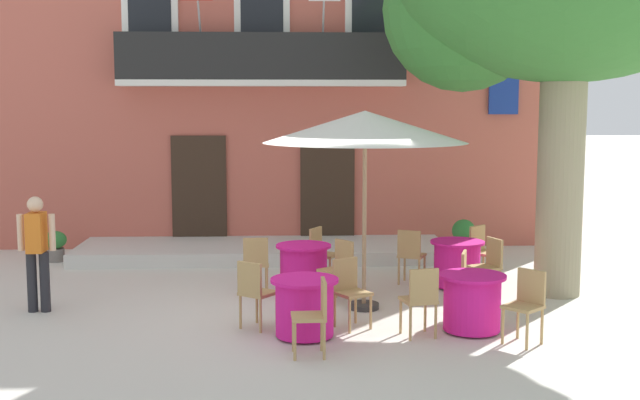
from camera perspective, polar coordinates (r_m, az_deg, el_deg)
ground_plane at (r=11.61m, az=-0.64°, el=-7.83°), size 120.00×120.00×0.00m
building_facade at (r=18.23m, az=-3.94°, el=9.41°), size 13.00×5.09×7.50m
entrance_step_platform at (r=15.49m, az=-4.10°, el=-3.61°), size 7.05×2.00×0.25m
cafe_table_near_tree at (r=13.08m, az=9.73°, el=-4.48°), size 0.86×0.86×0.76m
cafe_chair_near_tree_0 at (r=13.16m, az=6.47°, el=-3.75°), size 0.53×0.53×0.91m
cafe_chair_near_tree_1 at (r=12.49m, az=11.91°, el=-4.43°), size 0.52×0.52×0.91m
cafe_chair_near_tree_2 at (r=13.68m, az=11.46°, el=-3.43°), size 0.56×0.56×0.91m
cafe_table_middle at (r=12.57m, az=-1.18°, el=-4.85°), size 0.86×0.86×0.76m
cafe_chair_middle_0 at (r=12.42m, az=-4.61°, el=-4.36°), size 0.42×0.42×0.91m
cafe_chair_middle_1 at (r=12.03m, az=1.36°, el=-4.72°), size 0.56×0.56×0.91m
cafe_chair_middle_2 at (r=13.22m, az=0.09°, el=-3.65°), size 0.55×0.55×0.91m
cafe_table_front at (r=10.63m, az=10.77°, el=-7.16°), size 0.86×0.86×0.76m
cafe_chair_front_0 at (r=10.23m, az=7.17°, el=-6.86°), size 0.48×0.48×0.91m
cafe_chair_front_1 at (r=10.26m, az=14.48°, el=-6.99°), size 0.56×0.56×0.91m
cafe_chair_front_2 at (r=11.33m, az=10.71°, el=-5.57°), size 0.50×0.50×0.91m
cafe_table_far_side at (r=10.21m, az=-1.11°, el=-7.63°), size 0.86×0.86×0.76m
cafe_chair_far_side_0 at (r=10.57m, az=-4.67°, el=-6.38°), size 0.56×0.56×0.91m
cafe_chair_far_side_1 at (r=9.46m, az=-0.36°, el=-7.96°), size 0.41×0.41×0.91m
cafe_chair_far_side_2 at (r=10.65m, az=2.11°, el=-6.26°), size 0.55×0.55×0.91m
cafe_umbrella at (r=11.32m, az=3.22°, el=5.17°), size 2.90×2.90×2.85m
ground_planter_left at (r=15.81m, az=-18.34°, el=-3.02°), size 0.43×0.43×0.57m
ground_planter_right at (r=15.69m, az=10.18°, el=-2.53°), size 0.45×0.45×0.73m
pedestrian_near_entrance at (r=12.00m, az=-19.50°, el=-3.18°), size 0.53×0.34×1.65m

